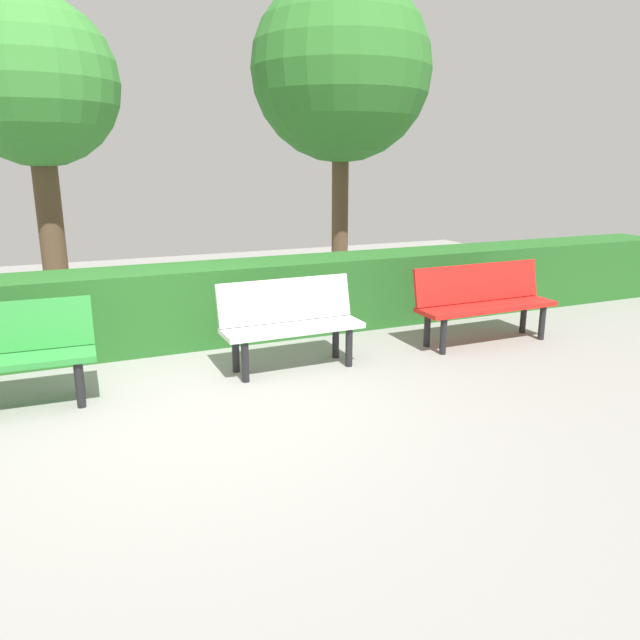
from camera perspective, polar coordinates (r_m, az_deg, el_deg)
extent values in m
plane|color=gray|center=(5.12, -12.29, -8.16)|extent=(16.59, 16.59, 0.00)
cube|color=red|center=(6.89, 15.50, 1.23)|extent=(1.64, 0.43, 0.05)
cube|color=red|center=(6.98, 14.65, 3.44)|extent=(1.64, 0.14, 0.42)
cylinder|color=black|center=(7.27, 20.23, -0.24)|extent=(0.07, 0.07, 0.39)
cylinder|color=black|center=(7.48, 18.65, 0.30)|extent=(0.07, 0.07, 0.39)
cylinder|color=black|center=(6.43, 11.56, -1.51)|extent=(0.07, 0.07, 0.39)
cylinder|color=black|center=(6.67, 10.08, -0.86)|extent=(0.07, 0.07, 0.39)
cube|color=white|center=(5.80, -2.58, -0.75)|extent=(1.37, 0.44, 0.05)
cube|color=white|center=(5.91, -3.29, 1.89)|extent=(1.36, 0.16, 0.42)
cylinder|color=black|center=(5.94, 2.75, -2.59)|extent=(0.07, 0.07, 0.39)
cylinder|color=black|center=(6.20, 1.49, -1.83)|extent=(0.07, 0.07, 0.39)
cylinder|color=black|center=(5.56, -7.08, -3.92)|extent=(0.07, 0.07, 0.39)
cylinder|color=black|center=(5.83, -7.96, -3.04)|extent=(0.07, 0.07, 0.39)
cylinder|color=black|center=(5.34, -21.74, -5.70)|extent=(0.07, 0.07, 0.39)
cylinder|color=black|center=(5.62, -21.77, -4.68)|extent=(0.07, 0.07, 0.39)
cube|color=#266023|center=(6.96, -7.03, 1.90)|extent=(12.59, 0.75, 0.85)
cylinder|color=brown|center=(9.44, 1.90, 10.32)|extent=(0.25, 0.25, 2.46)
sphere|color=#337A2D|center=(9.50, 2.01, 22.55)|extent=(2.63, 2.63, 2.63)
cylinder|color=brown|center=(8.38, -24.03, 7.87)|extent=(0.31, 0.31, 2.28)
sphere|color=#3D8C38|center=(8.38, -25.34, 19.65)|extent=(1.97, 1.97, 1.97)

